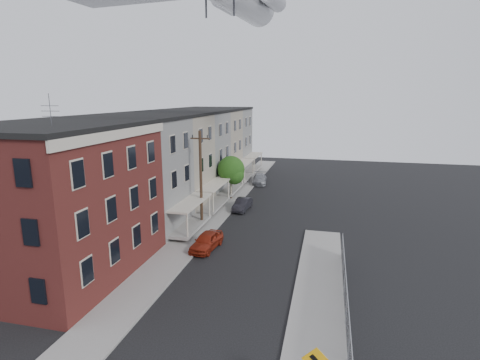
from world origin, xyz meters
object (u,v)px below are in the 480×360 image
object	(u,v)px
utility_pole	(201,178)
car_mid	(242,204)
car_near	(207,241)
car_far	(260,179)
street_tree	(232,171)

from	to	relation	value
utility_pole	car_mid	world-z (taller)	utility_pole
car_near	car_far	bearing A→B (deg)	96.59
car_far	street_tree	bearing A→B (deg)	-108.53
utility_pole	car_near	xyz separation A→B (m)	(2.12, -4.95, -3.99)
utility_pole	car_mid	distance (m)	7.70
street_tree	car_far	bearing A→B (deg)	79.33
car_far	utility_pole	bearing A→B (deg)	-103.93
utility_pole	car_near	distance (m)	6.70
car_near	car_mid	xyz separation A→B (m)	(0.37, 11.01, -0.05)
car_near	utility_pole	bearing A→B (deg)	119.52
car_near	car_mid	bearing A→B (deg)	94.38
street_tree	car_mid	world-z (taller)	street_tree
utility_pole	street_tree	bearing A→B (deg)	88.11
utility_pole	car_far	world-z (taller)	utility_pole
utility_pole	car_far	distance (m)	19.32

